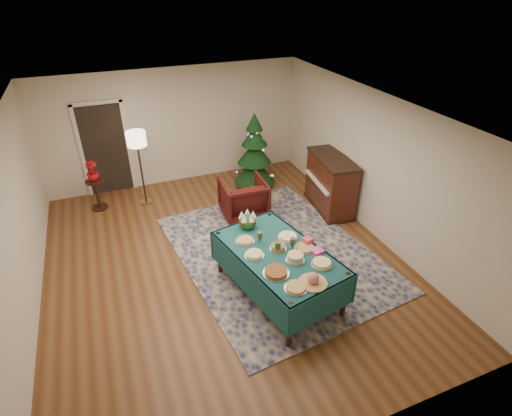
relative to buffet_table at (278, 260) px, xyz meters
name	(u,v)px	position (x,y,z in m)	size (l,w,h in m)	color
room_shell	(220,195)	(-0.55, 1.11, 0.69)	(7.00, 7.00, 7.00)	#593319
doorway	(105,147)	(-2.15, 4.60, 0.44)	(1.08, 0.04, 2.16)	black
rug	(274,252)	(0.38, 0.98, -0.65)	(3.20, 4.20, 0.02)	#151C50
buffet_table	(278,260)	(0.00, 0.00, 0.00)	(1.64, 2.32, 0.82)	black
platter_0	(296,288)	(-0.13, -0.83, 0.19)	(0.32, 0.32, 0.05)	silver
platter_1	(313,280)	(0.14, -0.82, 0.23)	(0.41, 0.41, 0.18)	silver
platter_2	(322,263)	(0.44, -0.52, 0.19)	(0.31, 0.31, 0.07)	silver
platter_3	(276,272)	(-0.24, -0.44, 0.19)	(0.38, 0.38, 0.06)	silver
platter_4	(295,258)	(0.14, -0.28, 0.22)	(0.28, 0.28, 0.11)	silver
platter_5	(305,248)	(0.40, -0.08, 0.18)	(0.33, 0.33, 0.05)	silver
platter_6	(254,255)	(-0.38, 0.04, 0.19)	(0.30, 0.30, 0.06)	silver
platter_7	(278,247)	(0.02, 0.07, 0.20)	(0.26, 0.26, 0.08)	silver
platter_8	(288,236)	(0.29, 0.29, 0.18)	(0.33, 0.33, 0.05)	silver
platter_9	(245,240)	(-0.38, 0.44, 0.18)	(0.30, 0.30, 0.05)	silver
goblet_0	(260,237)	(-0.17, 0.34, 0.26)	(0.09, 0.09, 0.19)	#2D471E
goblet_1	(293,243)	(0.23, -0.01, 0.26)	(0.09, 0.09, 0.19)	#2D471E
goblet_2	(278,247)	(-0.02, 0.00, 0.26)	(0.09, 0.09, 0.19)	#2D471E
napkin_stack	(317,251)	(0.53, -0.22, 0.18)	(0.16, 0.16, 0.04)	#F243AD
gift_box	(307,241)	(0.50, 0.02, 0.22)	(0.13, 0.13, 0.11)	#D73B55
centerpiece	(248,220)	(-0.20, 0.80, 0.31)	(0.30, 0.30, 0.34)	#1E4C1E
armchair	(243,197)	(0.32, 2.41, -0.20)	(0.89, 0.83, 0.91)	#3E0F0D
floor_lamp	(137,143)	(-1.52, 3.75, 0.75)	(0.40, 0.40, 1.66)	#A57F3F
side_table	(97,195)	(-2.49, 3.87, -0.33)	(0.38, 0.38, 0.67)	black
potted_plant	(93,176)	(-2.49, 3.87, 0.14)	(0.24, 0.44, 0.24)	#A70B10
christmas_tree	(254,154)	(1.07, 3.67, 0.14)	(1.13, 1.13, 1.78)	black
piano	(330,184)	(2.14, 2.02, -0.07)	(0.80, 1.45, 1.20)	black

